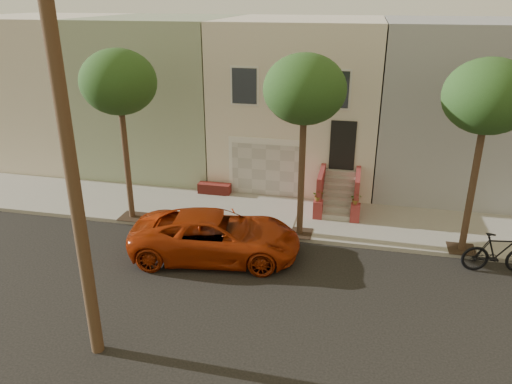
# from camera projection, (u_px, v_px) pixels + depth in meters

# --- Properties ---
(ground) EXTENTS (90.00, 90.00, 0.00)m
(ground) POSITION_uv_depth(u_px,v_px,m) (247.00, 293.00, 14.32)
(ground) COLOR black
(ground) RESTS_ON ground
(sidewalk) EXTENTS (40.00, 3.70, 0.15)m
(sidewalk) POSITION_uv_depth(u_px,v_px,m) (279.00, 216.00, 19.14)
(sidewalk) COLOR gray
(sidewalk) RESTS_ON ground
(house_row) EXTENTS (33.10, 11.70, 7.00)m
(house_row) POSITION_uv_depth(u_px,v_px,m) (302.00, 97.00, 23.09)
(house_row) COLOR beige
(house_row) RESTS_ON sidewalk
(tree_left) EXTENTS (2.70, 2.57, 6.30)m
(tree_left) POSITION_uv_depth(u_px,v_px,m) (119.00, 83.00, 17.00)
(tree_left) COLOR #2D2116
(tree_left) RESTS_ON sidewalk
(tree_mid) EXTENTS (2.70, 2.57, 6.30)m
(tree_mid) POSITION_uv_depth(u_px,v_px,m) (305.00, 91.00, 15.69)
(tree_mid) COLOR #2D2116
(tree_mid) RESTS_ON sidewalk
(tree_right) EXTENTS (2.70, 2.57, 6.30)m
(tree_right) POSITION_uv_depth(u_px,v_px,m) (488.00, 98.00, 14.58)
(tree_right) COLOR #2D2116
(tree_right) RESTS_ON sidewalk
(pickup_truck) EXTENTS (5.83, 3.30, 1.53)m
(pickup_truck) POSITION_uv_depth(u_px,v_px,m) (216.00, 236.00, 16.06)
(pickup_truck) COLOR #982A0A
(pickup_truck) RESTS_ON ground
(motorcycle) EXTENTS (2.27, 0.93, 1.32)m
(motorcycle) POSITION_uv_depth(u_px,v_px,m) (498.00, 253.00, 15.20)
(motorcycle) COLOR black
(motorcycle) RESTS_ON ground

